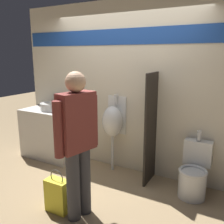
% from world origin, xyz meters
% --- Properties ---
extents(ground_plane, '(16.00, 16.00, 0.00)m').
position_xyz_m(ground_plane, '(0.00, 0.00, 0.00)').
color(ground_plane, '#997F5B').
extents(display_wall, '(3.95, 0.07, 2.70)m').
position_xyz_m(display_wall, '(0.00, 0.60, 1.36)').
color(display_wall, beige).
rests_on(display_wall, ground_plane).
extents(sink_counter, '(1.04, 0.52, 0.90)m').
position_xyz_m(sink_counter, '(-1.40, 0.31, 0.45)').
color(sink_counter, silver).
rests_on(sink_counter, ground_plane).
extents(sink_basin, '(0.42, 0.42, 0.27)m').
position_xyz_m(sink_basin, '(-1.35, 0.36, 0.96)').
color(sink_basin, silver).
rests_on(sink_basin, sink_counter).
extents(cell_phone, '(0.07, 0.14, 0.01)m').
position_xyz_m(cell_phone, '(-1.09, 0.21, 0.90)').
color(cell_phone, black).
rests_on(cell_phone, sink_counter).
extents(divider_near_counter, '(0.03, 0.44, 1.64)m').
position_xyz_m(divider_near_counter, '(0.54, 0.35, 0.82)').
color(divider_near_counter, '#28231E').
rests_on(divider_near_counter, ground_plane).
extents(urinal_near_counter, '(0.34, 0.32, 1.25)m').
position_xyz_m(urinal_near_counter, '(-0.12, 0.42, 0.83)').
color(urinal_near_counter, silver).
rests_on(urinal_near_counter, ground_plane).
extents(toilet, '(0.38, 0.54, 0.87)m').
position_xyz_m(toilet, '(1.21, 0.29, 0.30)').
color(toilet, silver).
rests_on(toilet, ground_plane).
extents(person_in_vest, '(0.28, 0.58, 1.71)m').
position_xyz_m(person_in_vest, '(0.13, -0.85, 0.94)').
color(person_in_vest, '#3D3D42').
rests_on(person_in_vest, ground_plane).
extents(shopping_bag, '(0.30, 0.16, 0.55)m').
position_xyz_m(shopping_bag, '(-0.15, -0.91, 0.21)').
color(shopping_bag, yellow).
rests_on(shopping_bag, ground_plane).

